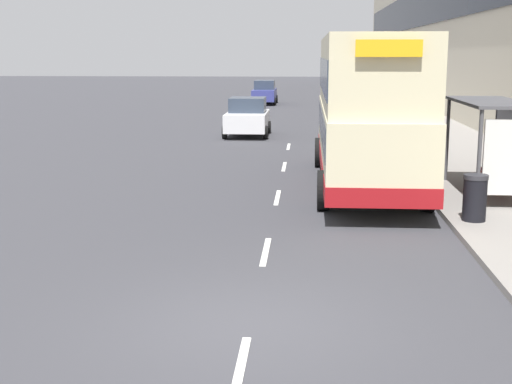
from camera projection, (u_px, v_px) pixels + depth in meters
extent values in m
plane|color=#38383D|center=(250.00, 326.00, 10.23)|extent=(220.00, 220.00, 0.00)
cube|color=gray|center=(394.00, 111.00, 47.43)|extent=(5.00, 93.00, 0.14)
cube|color=black|center=(437.00, 0.00, 45.89)|extent=(0.12, 89.28, 2.89)
cube|color=silver|center=(240.00, 369.00, 8.80)|extent=(0.12, 2.00, 0.01)
cube|color=silver|center=(266.00, 251.00, 14.04)|extent=(0.12, 2.00, 0.01)
cube|color=silver|center=(277.00, 197.00, 19.27)|extent=(0.12, 2.00, 0.01)
cube|color=silver|center=(284.00, 167.00, 24.51)|extent=(0.12, 2.00, 0.01)
cube|color=silver|center=(289.00, 147.00, 29.75)|extent=(0.12, 2.00, 0.01)
cube|color=#4C4C51|center=(491.00, 102.00, 18.72)|extent=(1.60, 4.20, 0.08)
cylinder|color=#4C4C51|center=(479.00, 160.00, 17.05)|extent=(0.10, 0.10, 2.40)
cylinder|color=#4C4C51|center=(447.00, 140.00, 20.97)|extent=(0.10, 0.10, 2.40)
cylinder|color=#4C4C51|center=(496.00, 140.00, 20.87)|extent=(0.10, 0.10, 2.40)
cube|color=white|center=(508.00, 158.00, 17.05)|extent=(1.19, 0.10, 1.82)
cube|color=maroon|center=(496.00, 177.00, 19.09)|extent=(0.36, 2.80, 0.08)
cube|color=beige|center=(366.00, 138.00, 20.64)|extent=(2.55, 10.61, 1.85)
cube|color=beige|center=(368.00, 72.00, 20.27)|extent=(2.50, 10.29, 1.95)
cube|color=maroon|center=(365.00, 162.00, 20.77)|extent=(2.58, 10.66, 0.45)
cube|color=#2D3847|center=(366.00, 125.00, 20.56)|extent=(2.58, 9.97, 0.81)
cube|color=#2D3847|center=(368.00, 75.00, 20.29)|extent=(2.55, 9.97, 0.94)
cube|color=yellow|center=(389.00, 48.00, 14.98)|extent=(1.40, 0.08, 0.36)
cylinder|color=black|center=(319.00, 152.00, 24.43)|extent=(0.30, 1.00, 1.00)
cylinder|color=black|center=(394.00, 153.00, 24.25)|extent=(0.30, 1.00, 1.00)
cylinder|color=black|center=(323.00, 190.00, 17.68)|extent=(0.30, 1.00, 1.00)
cylinder|color=black|center=(427.00, 192.00, 17.50)|extent=(0.30, 1.00, 1.00)
cube|color=silver|center=(247.00, 121.00, 33.50)|extent=(1.87, 3.96, 0.82)
cube|color=#2D3847|center=(248.00, 105.00, 33.55)|extent=(1.65, 1.90, 0.67)
cylinder|color=black|center=(266.00, 133.00, 32.32)|extent=(0.20, 0.60, 0.60)
cylinder|color=black|center=(225.00, 132.00, 32.45)|extent=(0.20, 0.60, 0.60)
cylinder|color=black|center=(269.00, 127.00, 34.72)|extent=(0.20, 0.60, 0.60)
cylinder|color=black|center=(230.00, 127.00, 34.85)|extent=(0.20, 0.60, 0.60)
cube|color=navy|center=(264.00, 95.00, 54.46)|extent=(1.70, 4.55, 0.83)
cube|color=#2D3847|center=(265.00, 85.00, 54.54)|extent=(1.50, 2.18, 0.68)
cylinder|color=black|center=(275.00, 101.00, 53.10)|extent=(0.20, 0.60, 0.60)
cylinder|color=black|center=(252.00, 101.00, 53.22)|extent=(0.20, 0.60, 0.60)
cylinder|color=black|center=(276.00, 99.00, 55.86)|extent=(0.20, 0.60, 0.60)
cylinder|color=black|center=(255.00, 99.00, 55.98)|extent=(0.20, 0.60, 0.60)
cylinder|color=#23232D|center=(418.00, 157.00, 23.06)|extent=(0.28, 0.28, 0.83)
cylinder|color=maroon|center=(419.00, 133.00, 22.91)|extent=(0.34, 0.34, 0.69)
sphere|color=tan|center=(420.00, 119.00, 22.82)|extent=(0.22, 0.22, 0.22)
cylinder|color=black|center=(475.00, 200.00, 15.95)|extent=(0.52, 0.52, 0.95)
cylinder|color=#2D2D33|center=(476.00, 177.00, 15.85)|extent=(0.55, 0.55, 0.10)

